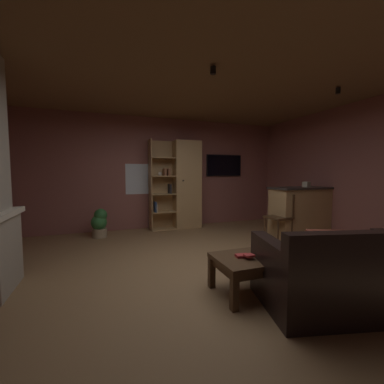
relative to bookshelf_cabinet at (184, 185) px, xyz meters
name	(u,v)px	position (x,y,z in m)	size (l,w,h in m)	color
floor	(202,271)	(-0.60, -2.63, -1.06)	(6.45, 5.75, 0.02)	olive
wall_back	(157,173)	(-0.60, 0.27, 0.29)	(6.57, 0.06, 2.66)	#8E544C
wall_right	(370,173)	(2.65, -2.63, 0.29)	(0.06, 5.75, 2.66)	#8E544C
ceiling	(203,69)	(-0.60, -2.63, 1.63)	(6.45, 5.75, 0.02)	brown
window_pane_back	(141,179)	(-1.00, 0.24, 0.15)	(0.71, 0.01, 0.72)	white
bookshelf_cabinet	(184,185)	(0.00, 0.00, 0.00)	(1.23, 0.41, 2.11)	tan
kitchen_bar_counter	(305,211)	(2.17, -1.66, -0.52)	(1.55, 0.60, 1.04)	tan
tissue_box	(306,184)	(2.19, -1.65, 0.05)	(0.12, 0.12, 0.11)	#BFB299
leather_couch	(346,276)	(0.38, -3.99, -0.73)	(1.79, 1.25, 0.84)	black
coffee_table	(245,265)	(-0.41, -3.40, -0.72)	(0.64, 0.60, 0.41)	#4C331E
table_book_0	(242,256)	(-0.44, -3.39, -0.62)	(0.14, 0.09, 0.03)	#B22D2D
table_book_1	(249,255)	(-0.40, -3.47, -0.60)	(0.10, 0.08, 0.02)	#B22D2D
dining_chair	(281,214)	(1.47, -1.76, -0.52)	(0.46, 0.46, 0.92)	#4C331E
potted_floor_plant	(100,223)	(-1.94, -0.28, -0.75)	(0.33, 0.32, 0.60)	#9E896B
wall_mounted_tv	(224,165)	(1.21, 0.21, 0.50)	(1.00, 0.06, 0.56)	black
track_light_spot_1	(213,70)	(-0.54, -2.83, 1.55)	(0.07, 0.07, 0.09)	black
track_light_spot_2	(338,91)	(1.58, -2.81, 1.55)	(0.07, 0.07, 0.09)	black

